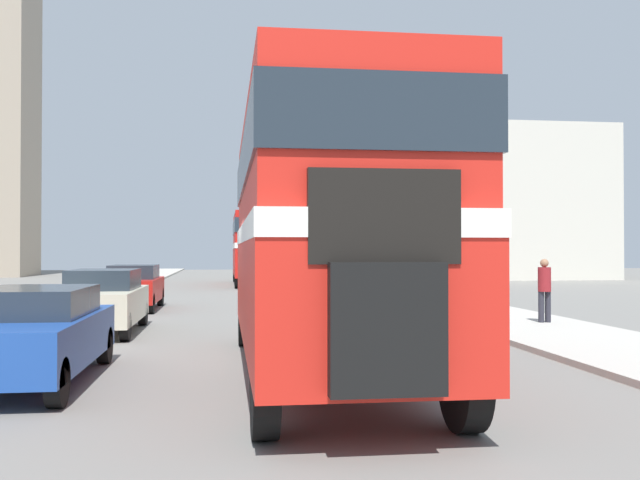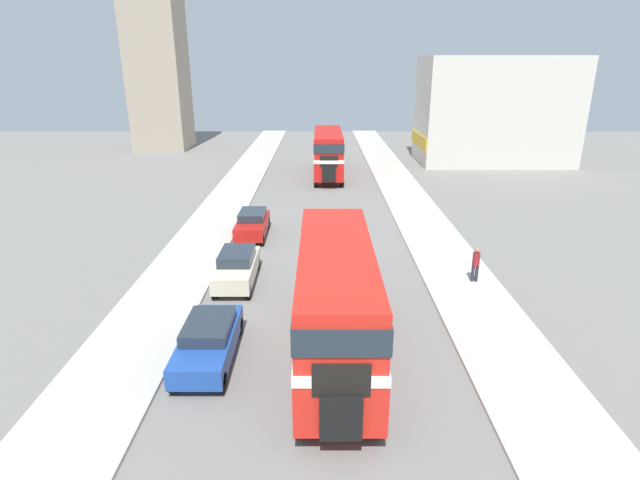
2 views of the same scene
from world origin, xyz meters
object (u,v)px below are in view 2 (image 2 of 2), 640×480
object	(u,v)px
car_parked_far	(255,223)
pedestrian_walking	(478,263)
car_parked_mid	(239,267)
double_decker_bus	(338,294)
car_parked_near	(211,340)
bus_distant	(330,150)

from	to	relation	value
car_parked_far	pedestrian_walking	distance (m)	13.18
car_parked_mid	car_parked_far	bearing A→B (deg)	91.18
car_parked_mid	pedestrian_walking	world-z (taller)	pedestrian_walking
double_decker_bus	car_parked_mid	xyz separation A→B (m)	(-4.41, 6.36, -1.67)
car_parked_mid	car_parked_far	distance (m)	6.75
car_parked_near	pedestrian_walking	distance (m)	12.74
double_decker_bus	car_parked_near	world-z (taller)	double_decker_bus
double_decker_bus	car_parked_mid	bearing A→B (deg)	124.72
bus_distant	car_parked_mid	distance (m)	23.95
car_parked_far	bus_distant	bearing A→B (deg)	74.14
pedestrian_walking	car_parked_far	bearing A→B (deg)	148.45
double_decker_bus	car_parked_near	xyz separation A→B (m)	(-4.37, -0.12, -1.71)
bus_distant	car_parked_far	distance (m)	17.43
car_parked_near	car_parked_far	distance (m)	13.23
bus_distant	pedestrian_walking	size ratio (longest dim) A/B	6.23
double_decker_bus	pedestrian_walking	bearing A→B (deg)	42.96
car_parked_near	car_parked_far	xyz separation A→B (m)	(-0.18, 13.23, 0.03)
double_decker_bus	car_parked_far	bearing A→B (deg)	109.13
car_parked_far	pedestrian_walking	world-z (taller)	pedestrian_walking
car_parked_far	pedestrian_walking	size ratio (longest dim) A/B	2.55
bus_distant	car_parked_mid	world-z (taller)	bus_distant
car_parked_mid	pedestrian_walking	size ratio (longest dim) A/B	2.58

